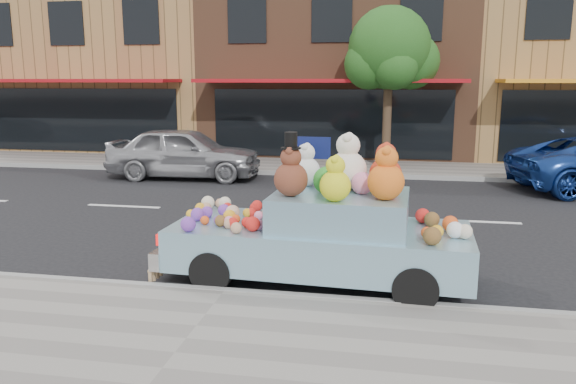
# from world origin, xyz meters

# --- Properties ---
(ground) EXTENTS (120.00, 120.00, 0.00)m
(ground) POSITION_xyz_m (0.00, 0.00, 0.00)
(ground) COLOR black
(ground) RESTS_ON ground
(near_sidewalk) EXTENTS (60.00, 3.00, 0.12)m
(near_sidewalk) POSITION_xyz_m (0.00, -6.50, 0.06)
(near_sidewalk) COLOR gray
(near_sidewalk) RESTS_ON ground
(far_sidewalk) EXTENTS (60.00, 3.00, 0.12)m
(far_sidewalk) POSITION_xyz_m (0.00, 6.50, 0.06)
(far_sidewalk) COLOR gray
(far_sidewalk) RESTS_ON ground
(near_kerb) EXTENTS (60.00, 0.12, 0.13)m
(near_kerb) POSITION_xyz_m (0.00, -5.00, 0.07)
(near_kerb) COLOR gray
(near_kerb) RESTS_ON ground
(far_kerb) EXTENTS (60.00, 0.12, 0.13)m
(far_kerb) POSITION_xyz_m (0.00, 5.00, 0.07)
(far_kerb) COLOR gray
(far_kerb) RESTS_ON ground
(storefront_left) EXTENTS (10.00, 9.80, 7.30)m
(storefront_left) POSITION_xyz_m (-10.00, 11.97, 3.64)
(storefront_left) COLOR olive
(storefront_left) RESTS_ON ground
(storefront_mid) EXTENTS (10.00, 9.80, 7.30)m
(storefront_mid) POSITION_xyz_m (0.00, 11.97, 3.64)
(storefront_mid) COLOR brown
(storefront_mid) RESTS_ON ground
(street_tree) EXTENTS (3.00, 2.70, 5.22)m
(street_tree) POSITION_xyz_m (2.03, 6.55, 3.69)
(street_tree) COLOR #38281C
(street_tree) RESTS_ON ground
(car_silver) EXTENTS (4.67, 2.06, 1.56)m
(car_silver) POSITION_xyz_m (-3.96, 3.95, 0.78)
(car_silver) COLOR #A5A6AA
(car_silver) RESTS_ON ground
(art_car) EXTENTS (4.56, 1.96, 2.24)m
(art_car) POSITION_xyz_m (1.23, -4.12, 0.80)
(art_car) COLOR black
(art_car) RESTS_ON ground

